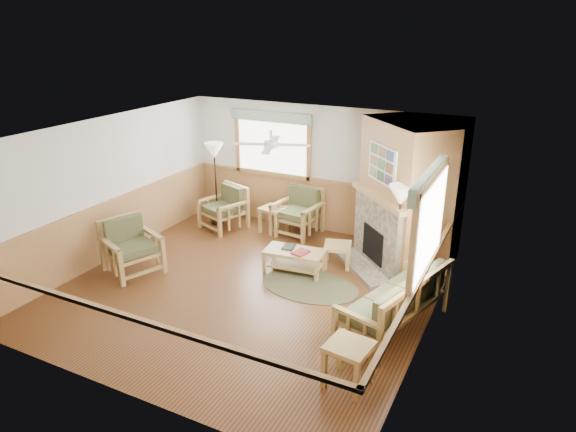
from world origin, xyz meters
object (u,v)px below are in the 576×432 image
at_px(floor_lamp_left, 216,184).
at_px(armchair_back_right, 297,212).
at_px(armchair_left, 132,247).
at_px(floor_lamp_right, 398,237).
at_px(armchair_back_left, 223,208).
at_px(end_table_sofa, 348,365).
at_px(sofa, 395,300).
at_px(coffee_table, 294,261).
at_px(end_table_chairs, 274,220).
at_px(footstool, 337,255).

bearing_deg(floor_lamp_left, armchair_back_right, 7.67).
relative_size(armchair_left, floor_lamp_right, 0.54).
distance_m(armchair_left, floor_lamp_right, 4.70).
bearing_deg(armchair_back_right, floor_lamp_left, -165.21).
xyz_separation_m(armchair_back_left, floor_lamp_left, (-0.29, 0.19, 0.46)).
height_order(armchair_left, end_table_sofa, armchair_left).
bearing_deg(floor_lamp_left, armchair_left, -90.31).
xyz_separation_m(sofa, end_table_sofa, (-0.15, -1.53, -0.16)).
bearing_deg(coffee_table, floor_lamp_left, 145.67).
bearing_deg(end_table_chairs, coffee_table, -50.82).
bearing_deg(end_table_sofa, end_table_chairs, 128.46).
bearing_deg(armchair_back_right, end_table_sofa, -50.00).
relative_size(coffee_table, floor_lamp_right, 0.58).
bearing_deg(floor_lamp_left, sofa, -26.79).
distance_m(armchair_back_right, end_table_chairs, 0.56).
bearing_deg(sofa, floor_lamp_left, -100.30).
height_order(coffee_table, footstool, coffee_table).
bearing_deg(end_table_chairs, sofa, -36.61).
relative_size(armchair_left, end_table_chairs, 1.73).
distance_m(coffee_table, end_table_chairs, 1.95).
bearing_deg(armchair_back_right, armchair_left, -115.48).
height_order(armchair_back_right, floor_lamp_right, floor_lamp_right).
bearing_deg(floor_lamp_right, armchair_back_left, 167.10).
relative_size(sofa, armchair_back_right, 2.01).
height_order(coffee_table, floor_lamp_left, floor_lamp_left).
relative_size(armchair_back_left, armchair_left, 0.95).
height_order(sofa, floor_lamp_right, floor_lamp_right).
xyz_separation_m(armchair_back_right, coffee_table, (0.74, -1.67, -0.28)).
distance_m(armchair_back_right, floor_lamp_right, 2.90).
distance_m(coffee_table, end_table_sofa, 3.17).
relative_size(armchair_left, footstool, 2.00).
relative_size(end_table_chairs, floor_lamp_left, 0.30).
relative_size(sofa, armchair_back_left, 2.12).
bearing_deg(floor_lamp_right, floor_lamp_left, 165.58).
bearing_deg(end_table_sofa, sofa, 84.27).
bearing_deg(footstool, armchair_left, -149.60).
bearing_deg(coffee_table, end_table_sofa, -57.91).
height_order(end_table_sofa, footstool, end_table_sofa).
bearing_deg(sofa, armchair_back_right, -116.34).
bearing_deg(armchair_back_left, floor_lamp_left, 167.31).
xyz_separation_m(armchair_back_right, floor_lamp_right, (2.52, -1.38, 0.43)).
relative_size(end_table_chairs, end_table_sofa, 0.95).
distance_m(armchair_back_right, end_table_sofa, 4.97).
xyz_separation_m(armchair_back_right, floor_lamp_left, (-1.88, -0.25, 0.44)).
xyz_separation_m(end_table_sofa, footstool, (-1.35, 3.11, -0.09)).
bearing_deg(end_table_chairs, armchair_back_left, -165.57).
distance_m(sofa, coffee_table, 2.33).
bearing_deg(end_table_chairs, end_table_sofa, -51.54).
bearing_deg(end_table_sofa, floor_lamp_left, 139.43).
bearing_deg(armchair_back_left, coffee_table, -7.41).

